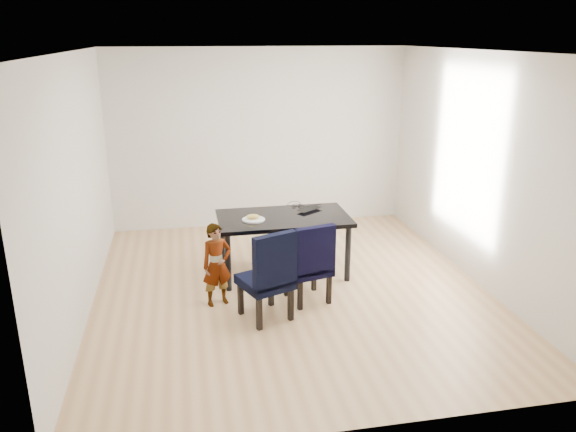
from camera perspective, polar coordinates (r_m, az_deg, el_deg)
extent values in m
cube|color=tan|center=(6.66, 0.33, -7.53)|extent=(4.50, 5.00, 0.01)
cube|color=white|center=(6.01, 0.38, 16.45)|extent=(4.50, 5.00, 0.01)
cube|color=silver|center=(8.62, -2.92, 7.84)|extent=(4.50, 0.01, 2.70)
cube|color=silver|center=(3.90, 7.56, -5.09)|extent=(4.50, 0.01, 2.70)
cube|color=silver|center=(6.18, -20.63, 2.62)|extent=(0.01, 5.00, 2.70)
cube|color=white|center=(6.99, 18.86, 4.49)|extent=(0.01, 5.00, 2.70)
cube|color=black|center=(6.97, -0.47, -2.97)|extent=(1.60, 0.90, 0.75)
cube|color=black|center=(5.86, -2.35, -5.88)|extent=(0.63, 0.64, 1.00)
cube|color=black|center=(6.25, 2.00, -4.62)|extent=(0.54, 0.56, 0.93)
imported|color=orange|center=(6.20, -7.24, -4.93)|extent=(0.40, 0.32, 0.94)
cylinder|color=silver|center=(6.71, -3.53, -0.37)|extent=(0.32, 0.32, 0.02)
ellipsoid|color=gold|center=(6.69, -3.61, -0.06)|extent=(0.17, 0.11, 0.06)
imported|color=black|center=(7.10, 1.90, 0.74)|extent=(0.41, 0.37, 0.03)
torus|color=black|center=(7.21, 1.02, 0.95)|extent=(0.19, 0.19, 0.01)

